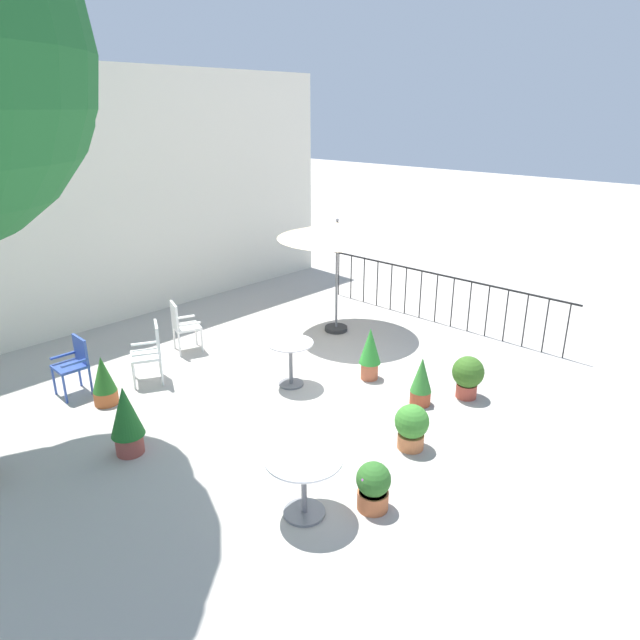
{
  "coord_description": "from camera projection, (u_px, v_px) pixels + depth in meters",
  "views": [
    {
      "loc": [
        -6.0,
        -5.62,
        4.09
      ],
      "look_at": [
        0.0,
        -0.02,
        0.99
      ],
      "focal_mm": 31.71,
      "sensor_mm": 36.0,
      "label": 1
    }
  ],
  "objects": [
    {
      "name": "ground_plane",
      "position": [
        319.0,
        377.0,
        9.13
      ],
      "size": [
        60.0,
        60.0,
        0.0
      ],
      "primitive_type": "plane",
      "color": "#B0A89F"
    },
    {
      "name": "potted_plant_3",
      "position": [
        412.0,
        426.0,
        7.13
      ],
      "size": [
        0.44,
        0.44,
        0.6
      ],
      "color": "#C97445",
      "rests_on": "ground"
    },
    {
      "name": "patio_umbrella_0",
      "position": [
        337.0,
        231.0,
        10.35
      ],
      "size": [
        2.23,
        2.23,
        2.19
      ],
      "color": "#2D2D2D",
      "rests_on": "ground"
    },
    {
      "name": "potted_plant_4",
      "position": [
        370.0,
        352.0,
        8.92
      ],
      "size": [
        0.35,
        0.35,
        0.87
      ],
      "color": "#BE5F40",
      "rests_on": "ground"
    },
    {
      "name": "terrace_railing",
      "position": [
        437.0,
        290.0,
        11.25
      ],
      "size": [
        0.03,
        5.56,
        1.01
      ],
      "color": "black",
      "rests_on": "ground"
    },
    {
      "name": "patio_chair_2",
      "position": [
        74.0,
        361.0,
        8.45
      ],
      "size": [
        0.44,
        0.45,
        0.88
      ],
      "color": "#334FA0",
      "rests_on": "ground"
    },
    {
      "name": "potted_plant_0",
      "position": [
        373.0,
        486.0,
        6.05
      ],
      "size": [
        0.38,
        0.38,
        0.56
      ],
      "color": "#B86239",
      "rests_on": "ground"
    },
    {
      "name": "potted_plant_1",
      "position": [
        126.0,
        418.0,
        6.96
      ],
      "size": [
        0.42,
        0.42,
        0.93
      ],
      "color": "brown",
      "rests_on": "ground"
    },
    {
      "name": "cafe_table_1",
      "position": [
        304.0,
        474.0,
        5.89
      ],
      "size": [
        0.82,
        0.82,
        0.71
      ],
      "color": "white",
      "rests_on": "ground"
    },
    {
      "name": "patio_chair_1",
      "position": [
        151.0,
        349.0,
        8.83
      ],
      "size": [
        0.63,
        0.64,
        0.96
      ],
      "color": "white",
      "rests_on": "ground"
    },
    {
      "name": "villa_facade",
      "position": [
        143.0,
        195.0,
        11.38
      ],
      "size": [
        9.48,
        0.3,
        4.86
      ],
      "primitive_type": "cube",
      "color": "silver",
      "rests_on": "ground"
    },
    {
      "name": "cafe_table_0",
      "position": [
        291.0,
        355.0,
        8.71
      ],
      "size": [
        0.71,
        0.71,
        0.72
      ],
      "color": "white",
      "rests_on": "ground"
    },
    {
      "name": "patio_chair_0",
      "position": [
        182.0,
        324.0,
        9.91
      ],
      "size": [
        0.56,
        0.55,
        0.92
      ],
      "color": "white",
      "rests_on": "ground"
    },
    {
      "name": "potted_plant_2",
      "position": [
        421.0,
        381.0,
        8.17
      ],
      "size": [
        0.31,
        0.31,
        0.74
      ],
      "color": "#A4472B",
      "rests_on": "ground"
    },
    {
      "name": "potted_plant_6",
      "position": [
        468.0,
        375.0,
        8.38
      ],
      "size": [
        0.47,
        0.47,
        0.65
      ],
      "color": "#AE4738",
      "rests_on": "ground"
    },
    {
      "name": "potted_plant_5",
      "position": [
        104.0,
        381.0,
        8.19
      ],
      "size": [
        0.35,
        0.35,
        0.75
      ],
      "color": "#AE562B",
      "rests_on": "ground"
    }
  ]
}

